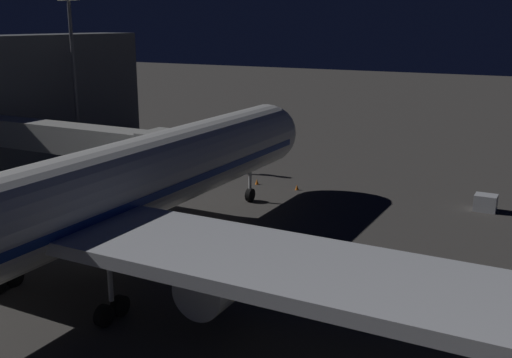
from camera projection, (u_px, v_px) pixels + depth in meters
name	position (u px, v px, depth m)	size (l,w,h in m)	color
ground_plane	(192.00, 232.00, 46.95)	(320.00, 320.00, 0.00)	#383533
airliner_at_gate	(65.00, 206.00, 34.70)	(54.54, 57.23, 19.77)	silver
jet_bridge	(79.00, 140.00, 53.45)	(25.02, 3.40, 7.24)	#9E9E99
apron_floodlight_mast	(74.00, 68.00, 68.34)	(2.90, 0.50, 18.71)	#59595E
baggage_container_near_belt	(486.00, 203.00, 52.16)	(1.85, 1.51, 1.43)	#B7BABF
traffic_cone_nose_port	(297.00, 187.00, 58.74)	(0.36, 0.36, 0.55)	orange
traffic_cone_nose_starboard	(257.00, 182.00, 60.73)	(0.36, 0.36, 0.55)	orange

